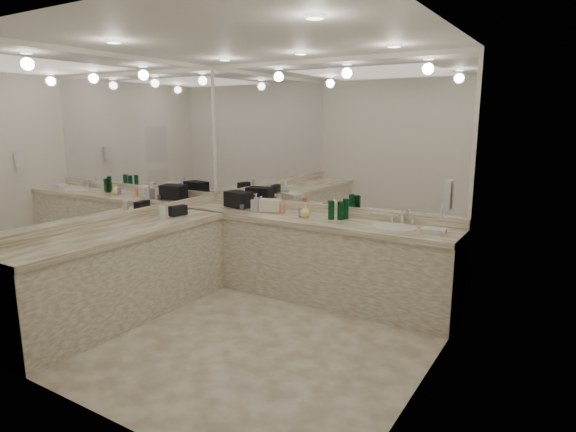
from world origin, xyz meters
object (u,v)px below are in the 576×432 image
Objects in this scene: soap_bottle_b at (256,202)px; soap_bottle_c at (305,211)px; sink at (395,228)px; wall_phone at (448,194)px; soap_bottle_a at (261,204)px; cream_cosmetic_case at (270,206)px; black_toiletry_bag at (239,200)px; hand_towel at (434,231)px.

soap_bottle_b is 0.66m from soap_bottle_c.
sink is 0.91m from wall_phone.
soap_bottle_c is at bearing -0.85° from soap_bottle_b.
soap_bottle_b is (-0.05, -0.03, 0.02)m from soap_bottle_a.
wall_phone reaches higher than sink.
sink is 1.83× the size of cream_cosmetic_case.
wall_phone is (0.61, -0.50, 0.46)m from sink.
soap_bottle_a is 0.06m from soap_bottle_b.
soap_bottle_a is (0.39, -0.08, -0.00)m from black_toiletry_bag.
soap_bottle_b is at bearing -178.99° from hand_towel.
cream_cosmetic_case is 0.11m from soap_bottle_a.
cream_cosmetic_case is (-1.51, 0.03, 0.07)m from sink.
wall_phone is 1.71m from soap_bottle_c.
soap_bottle_c is (0.66, -0.01, -0.03)m from soap_bottle_b.
black_toiletry_bag is at bearing 154.42° from cream_cosmetic_case.
black_toiletry_bag reaches higher than soap_bottle_a.
hand_towel is (0.38, -0.01, 0.02)m from sink.
soap_bottle_c is (-1.00, -0.05, 0.08)m from sink.
soap_bottle_b reaches higher than soap_bottle_c.
cream_cosmetic_case is 0.52m from soap_bottle_c.
sink is 1.51m from cream_cosmetic_case.
black_toiletry_bag is at bearing 167.74° from wall_phone.
hand_towel is at bearing -1.73° from black_toiletry_bag.
soap_bottle_c is (1.00, -0.12, -0.02)m from black_toiletry_bag.
soap_bottle_a reaches higher than hand_towel.
black_toiletry_bag is at bearing 178.27° from hand_towel.
black_toiletry_bag is 0.49m from cream_cosmetic_case.
soap_bottle_a reaches higher than cream_cosmetic_case.
hand_towel is 1.99m from soap_bottle_a.
black_toiletry_bag reaches higher than soap_bottle_c.
wall_phone is 1.00× the size of cream_cosmetic_case.
soap_bottle_b is (0.34, -0.11, 0.01)m from black_toiletry_bag.
black_toiletry_bag is at bearing 168.99° from soap_bottle_a.
wall_phone is at bearing -35.96° from cream_cosmetic_case.
hand_towel is (2.38, -0.07, -0.07)m from black_toiletry_bag.
soap_bottle_a is at bearing -11.01° from black_toiletry_bag.
hand_towel is at bearing 0.11° from soap_bottle_a.
wall_phone is at bearing -12.48° from soap_bottle_a.
sink is 1.99× the size of hand_towel.
soap_bottle_c is (-1.38, -0.05, 0.05)m from hand_towel.
soap_bottle_c is at bearing -178.10° from hand_towel.
soap_bottle_a is (-1.61, -0.01, 0.10)m from sink.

